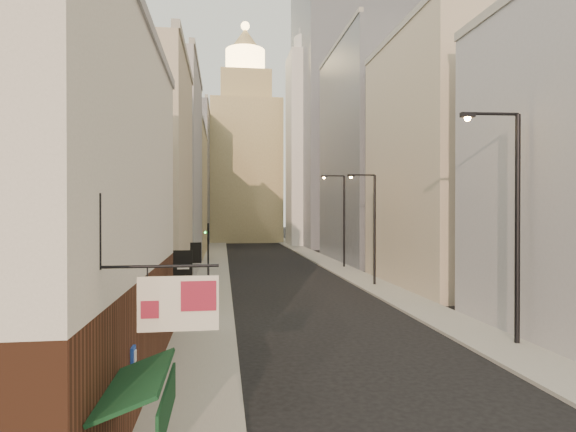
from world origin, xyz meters
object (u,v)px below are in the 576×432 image
object	(u,v)px
clock_tower	(245,155)
streetlamp_near	(512,213)
white_tower	(311,141)
streetlamp_mid	(372,222)
traffic_light_left	(208,241)
streetlamp_far	(342,215)

from	to	relation	value
clock_tower	streetlamp_near	bearing A→B (deg)	-84.14
white_tower	streetlamp_mid	bearing A→B (deg)	-94.48
white_tower	streetlamp_mid	world-z (taller)	white_tower
clock_tower	white_tower	bearing A→B (deg)	-51.84
streetlamp_near	traffic_light_left	distance (m)	26.41
white_tower	streetlamp_far	bearing A→B (deg)	-94.99
streetlamp_mid	traffic_light_left	size ratio (longest dim) A/B	1.80
traffic_light_left	white_tower	bearing A→B (deg)	-135.13
streetlamp_mid	traffic_light_left	xyz separation A→B (m)	(-13.15, 4.70, -1.64)
streetlamp_mid	streetlamp_near	bearing A→B (deg)	-89.31
white_tower	traffic_light_left	bearing A→B (deg)	-111.55
clock_tower	streetlamp_far	xyz separation A→B (m)	(7.95, -48.91, -11.99)
white_tower	streetlamp_mid	distance (m)	49.43
streetlamp_mid	streetlamp_far	size ratio (longest dim) A/B	0.91
clock_tower	streetlamp_far	world-z (taller)	clock_tower
streetlamp_near	traffic_light_left	size ratio (longest dim) A/B	2.08
clock_tower	streetlamp_near	world-z (taller)	clock_tower
clock_tower	streetlamp_mid	size ratio (longest dim) A/B	4.99
streetlamp_mid	traffic_light_left	world-z (taller)	streetlamp_mid
streetlamp_mid	streetlamp_far	world-z (taller)	streetlamp_far
clock_tower	white_tower	world-z (taller)	clock_tower
white_tower	traffic_light_left	xyz separation A→B (m)	(-16.87, -42.72, -15.10)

